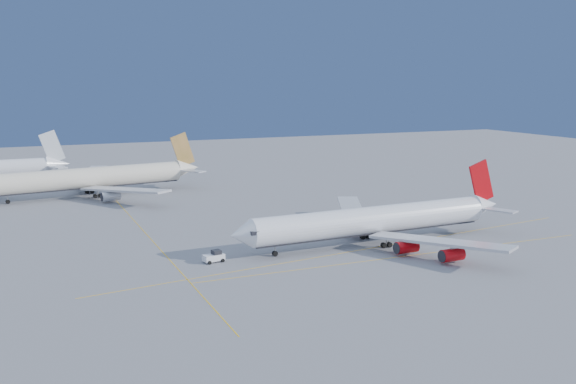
{
  "coord_description": "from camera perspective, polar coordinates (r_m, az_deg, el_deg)",
  "views": [
    {
      "loc": [
        -67.19,
        -120.04,
        35.23
      ],
      "look_at": [
        -3.17,
        28.12,
        7.0
      ],
      "focal_mm": 40.0,
      "sensor_mm": 36.0,
      "label": 1
    }
  ],
  "objects": [
    {
      "name": "ground",
      "position": [
        142.0,
        5.7,
        -4.49
      ],
      "size": [
        500.0,
        500.0,
        0.0
      ],
      "primitive_type": "plane",
      "color": "slate",
      "rests_on": "ground"
    },
    {
      "name": "taxiway_lines",
      "position": [
        141.3,
        -0.8,
        -4.51
      ],
      "size": [
        118.86,
        140.0,
        0.02
      ],
      "color": "#F3B20D",
      "rests_on": "ground"
    },
    {
      "name": "airliner_virgin",
      "position": [
        141.3,
        8.0,
        -2.49
      ],
      "size": [
        68.53,
        61.55,
        16.91
      ],
      "rotation": [
        0.0,
        0.0,
        0.04
      ],
      "color": "white",
      "rests_on": "ground"
    },
    {
      "name": "airliner_etihad",
      "position": [
        206.13,
        -16.84,
        1.23
      ],
      "size": [
        70.25,
        64.26,
        18.37
      ],
      "rotation": [
        0.0,
        0.0,
        0.16
      ],
      "color": "beige",
      "rests_on": "ground"
    },
    {
      "name": "pushback_tug",
      "position": [
        127.17,
        -6.58,
        -5.73
      ],
      "size": [
        4.38,
        3.08,
        2.3
      ],
      "rotation": [
        0.0,
        0.0,
        0.17
      ],
      "color": "white",
      "rests_on": "ground"
    }
  ]
}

